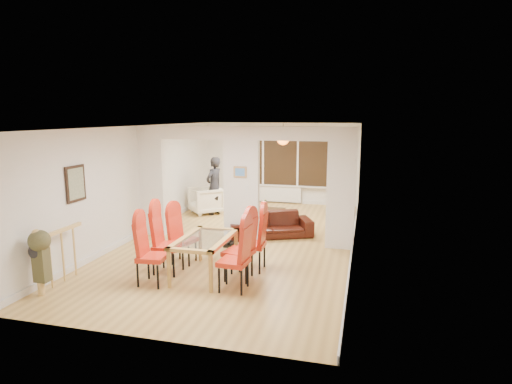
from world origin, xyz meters
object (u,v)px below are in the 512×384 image
at_px(dining_chair_la, 152,252).
at_px(sofa, 270,225).
at_px(dining_chair_lb, 168,241).
at_px(dining_chair_ra, 233,257).
at_px(television, 339,207).
at_px(dining_table, 205,256).
at_px(person, 214,186).
at_px(coffee_table, 267,212).
at_px(dining_chair_rc, 252,240).
at_px(dining_chair_rb, 238,247).
at_px(bottle, 266,204).
at_px(dining_chair_lc, 184,236).
at_px(armchair, 206,200).
at_px(bowl, 262,207).

bearing_deg(dining_chair_la, sofa, 62.06).
height_order(dining_chair_lb, dining_chair_ra, dining_chair_lb).
xyz_separation_m(dining_chair_la, television, (2.74, 5.87, -0.31)).
bearing_deg(dining_table, person, 108.00).
bearing_deg(coffee_table, dining_table, -90.72).
bearing_deg(dining_chair_rc, dining_chair_ra, -94.71).
bearing_deg(sofa, dining_chair_rb, -113.17).
relative_size(dining_chair_lb, person, 0.71).
height_order(dining_chair_la, bottle, dining_chair_la).
distance_m(dining_chair_lc, bottle, 4.19).
xyz_separation_m(armchair, bottle, (1.80, 0.02, -0.03)).
distance_m(dining_chair_la, bowl, 5.37).
height_order(dining_table, dining_chair_rb, dining_chair_rb).
distance_m(dining_chair_la, person, 5.28).
height_order(dining_chair_rb, television, dining_chair_rb).
xyz_separation_m(dining_chair_la, bottle, (0.73, 5.25, -0.20)).
distance_m(bottle, bowl, 0.18).
xyz_separation_m(dining_chair_la, dining_chair_ra, (1.40, 0.11, 0.01)).
height_order(dining_table, television, dining_table).
bearing_deg(dining_chair_rc, dining_chair_lc, 177.10).
relative_size(person, bowl, 8.22).
distance_m(dining_chair_rc, person, 4.71).
height_order(dining_chair_rc, armchair, dining_chair_rc).
distance_m(dining_table, bottle, 4.64).
distance_m(dining_chair_rc, bottle, 4.23).
height_order(person, television, person).
bearing_deg(dining_table, dining_chair_ra, -35.91).
height_order(dining_chair_lc, dining_chair_ra, dining_chair_ra).
xyz_separation_m(dining_chair_rc, sofa, (-0.17, 2.26, -0.28)).
bearing_deg(dining_chair_lc, person, 115.26).
bearing_deg(television, dining_chair_lb, 140.50).
xyz_separation_m(dining_chair_lc, bottle, (0.65, 4.13, -0.17)).
relative_size(dining_chair_lb, bottle, 4.36).
distance_m(dining_chair_la, dining_chair_rb, 1.47).
height_order(dining_table, sofa, dining_table).
bearing_deg(dining_chair_rb, dining_chair_la, -144.38).
xyz_separation_m(dining_table, armchair, (-1.78, 4.62, 0.04)).
distance_m(person, coffee_table, 1.71).
relative_size(television, bottle, 3.21).
bearing_deg(bottle, dining_chair_lb, -98.64).
distance_m(dining_table, dining_chair_lb, 0.74).
height_order(dining_chair_lc, sofa, dining_chair_lc).
height_order(person, coffee_table, person).
bearing_deg(dining_chair_rc, dining_table, -149.44).
bearing_deg(dining_chair_lb, dining_table, -2.26).
xyz_separation_m(dining_table, dining_chair_rc, (0.75, 0.47, 0.22)).
bearing_deg(dining_chair_rc, bottle, 98.35).
xyz_separation_m(dining_chair_rc, bowl, (-0.85, 4.24, -0.32)).
bearing_deg(sofa, dining_chair_rc, -110.11).
height_order(armchair, coffee_table, armchair).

